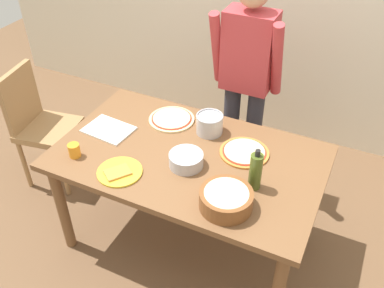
% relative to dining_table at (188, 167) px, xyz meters
% --- Properties ---
extents(ground, '(8.00, 8.00, 0.00)m').
position_rel_dining_table_xyz_m(ground, '(0.00, 0.00, -0.67)').
color(ground, brown).
extents(dining_table, '(1.60, 0.96, 0.76)m').
position_rel_dining_table_xyz_m(dining_table, '(0.00, 0.00, 0.00)').
color(dining_table, brown).
rests_on(dining_table, ground).
extents(person_cook, '(0.49, 0.25, 1.62)m').
position_rel_dining_table_xyz_m(person_cook, '(0.08, 0.76, 0.27)').
color(person_cook, '#2D2D38').
rests_on(person_cook, ground).
extents(chair_wooden_left, '(0.46, 0.46, 0.95)m').
position_rel_dining_table_xyz_m(chair_wooden_left, '(-1.32, 0.12, -0.13)').
color(chair_wooden_left, '#A37A4C').
rests_on(chair_wooden_left, ground).
extents(pizza_raw_on_board, '(0.30, 0.30, 0.02)m').
position_rel_dining_table_xyz_m(pizza_raw_on_board, '(-0.26, 0.28, 0.10)').
color(pizza_raw_on_board, beige).
rests_on(pizza_raw_on_board, dining_table).
extents(pizza_cooked_on_tray, '(0.30, 0.30, 0.02)m').
position_rel_dining_table_xyz_m(pizza_cooked_on_tray, '(0.30, 0.16, 0.10)').
color(pizza_cooked_on_tray, '#C67A33').
rests_on(pizza_cooked_on_tray, dining_table).
extents(plate_with_slice, '(0.26, 0.26, 0.02)m').
position_rel_dining_table_xyz_m(plate_with_slice, '(-0.29, -0.31, 0.10)').
color(plate_with_slice, gold).
rests_on(plate_with_slice, dining_table).
extents(popcorn_bowl, '(0.28, 0.28, 0.11)m').
position_rel_dining_table_xyz_m(popcorn_bowl, '(0.36, -0.29, 0.15)').
color(popcorn_bowl, brown).
rests_on(popcorn_bowl, dining_table).
extents(mixing_bowl_steel, '(0.20, 0.20, 0.08)m').
position_rel_dining_table_xyz_m(mixing_bowl_steel, '(0.03, -0.09, 0.13)').
color(mixing_bowl_steel, '#B7B7BC').
rests_on(mixing_bowl_steel, dining_table).
extents(olive_oil_bottle, '(0.07, 0.07, 0.26)m').
position_rel_dining_table_xyz_m(olive_oil_bottle, '(0.44, -0.09, 0.20)').
color(olive_oil_bottle, '#47561E').
rests_on(olive_oil_bottle, dining_table).
extents(steel_pot, '(0.17, 0.17, 0.13)m').
position_rel_dining_table_xyz_m(steel_pot, '(0.02, 0.27, 0.16)').
color(steel_pot, '#B7B7BC').
rests_on(steel_pot, dining_table).
extents(cup_orange, '(0.07, 0.07, 0.08)m').
position_rel_dining_table_xyz_m(cup_orange, '(-0.61, -0.30, 0.13)').
color(cup_orange, orange).
rests_on(cup_orange, dining_table).
extents(cutting_board_white, '(0.32, 0.25, 0.01)m').
position_rel_dining_table_xyz_m(cutting_board_white, '(-0.58, 0.01, 0.10)').
color(cutting_board_white, white).
rests_on(cutting_board_white, dining_table).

